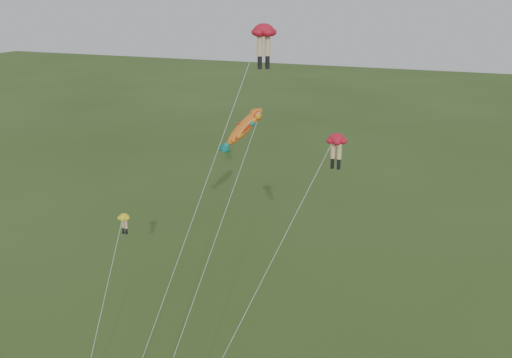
% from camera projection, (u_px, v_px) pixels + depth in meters
% --- Properties ---
extents(legs_kite_red_high, '(5.58, 11.73, 20.56)m').
position_uv_depth(legs_kite_red_high, '(262.00, 38.00, 33.89)').
color(legs_kite_red_high, red).
rests_on(legs_kite_red_high, ground).
extents(legs_kite_red_mid, '(5.95, 11.00, 14.65)m').
position_uv_depth(legs_kite_red_mid, '(333.00, 148.00, 32.64)').
color(legs_kite_red_mid, red).
rests_on(legs_kite_red_mid, ground).
extents(legs_kite_yellow, '(2.63, 9.63, 9.07)m').
position_uv_depth(legs_kite_yellow, '(120.00, 233.00, 35.42)').
color(legs_kite_yellow, yellow).
rests_on(legs_kite_yellow, ground).
extents(fish_kite, '(2.81, 11.72, 15.46)m').
position_uv_depth(fish_kite, '(244.00, 128.00, 36.75)').
color(fish_kite, '#F4AA1E').
rests_on(fish_kite, ground).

